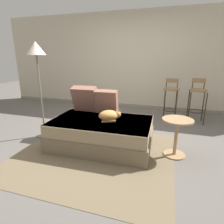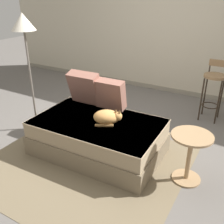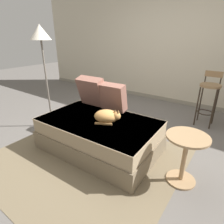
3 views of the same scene
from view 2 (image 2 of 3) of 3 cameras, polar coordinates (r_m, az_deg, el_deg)
ground_plane at (r=3.79m, az=0.31°, el=-5.65°), size 16.00×16.00×0.00m
wall_back_panel at (r=5.36m, az=12.97°, el=17.77°), size 8.00×0.10×2.60m
wall_baseboard_trim at (r=5.60m, az=11.56°, el=4.93°), size 8.00×0.02×0.09m
area_rug at (r=3.30m, az=-5.85°, el=-10.99°), size 2.31×2.10×0.01m
couch at (r=3.38m, az=-3.07°, el=-5.33°), size 1.64×1.05×0.45m
throw_pillow_corner at (r=3.71m, az=-5.88°, el=5.31°), size 0.45×0.30×0.47m
throw_pillow_middle at (r=3.52m, az=-0.39°, el=3.88°), size 0.41×0.23×0.42m
cat at (r=3.17m, az=-0.99°, el=-1.11°), size 0.40×0.36×0.20m
bar_stool_near_window at (r=4.41m, az=21.31°, el=5.74°), size 0.34×0.34×0.95m
side_table at (r=2.95m, az=16.62°, el=-8.18°), size 0.44×0.44×0.57m
floor_lamp at (r=3.76m, az=-18.51°, el=15.86°), size 0.32×0.32×1.67m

